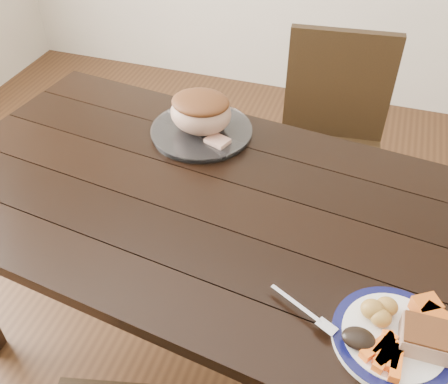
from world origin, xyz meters
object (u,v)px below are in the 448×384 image
(dining_table, at_px, (201,218))
(serving_platter, at_px, (202,132))
(fork, at_px, (307,313))
(chair_far, at_px, (331,138))
(dinner_plate, at_px, (393,338))
(pork_slice, at_px, (426,339))
(carving_knife, at_px, (206,142))
(roast_joint, at_px, (201,113))

(dining_table, xyz_separation_m, serving_platter, (-0.10, 0.29, 0.10))
(dining_table, distance_m, fork, 0.50)
(chair_far, bearing_deg, dinner_plate, 98.29)
(chair_far, height_order, pork_slice, chair_far)
(serving_platter, relative_size, carving_knife, 1.20)
(fork, xyz_separation_m, roast_joint, (-0.47, 0.60, 0.06))
(dining_table, relative_size, roast_joint, 8.53)
(dining_table, height_order, pork_slice, pork_slice)
(chair_far, xyz_separation_m, fork, (0.08, -1.05, 0.25))
(pork_slice, xyz_separation_m, fork, (-0.25, 0.00, -0.02))
(fork, bearing_deg, pork_slice, 26.20)
(dining_table, relative_size, fork, 10.20)
(roast_joint, bearing_deg, dinner_plate, -42.31)
(roast_joint, bearing_deg, chair_far, 49.13)
(chair_far, height_order, roast_joint, chair_far)
(pork_slice, bearing_deg, serving_platter, 139.87)
(chair_far, bearing_deg, fork, 88.35)
(fork, bearing_deg, chair_far, 121.29)
(chair_far, relative_size, serving_platter, 2.85)
(dining_table, distance_m, serving_platter, 0.32)
(serving_platter, relative_size, roast_joint, 1.64)
(dinner_plate, xyz_separation_m, pork_slice, (0.06, -0.00, 0.04))
(chair_far, xyz_separation_m, dinner_plate, (0.27, -1.05, 0.23))
(carving_knife, bearing_deg, roast_joint, 160.03)
(chair_far, bearing_deg, roast_joint, 43.02)
(pork_slice, xyz_separation_m, roast_joint, (-0.72, 0.60, 0.04))
(dinner_plate, bearing_deg, carving_knife, 138.57)
(dining_table, distance_m, dinner_plate, 0.65)
(pork_slice, relative_size, fork, 0.62)
(dinner_plate, relative_size, carving_knife, 0.97)
(pork_slice, bearing_deg, dinner_plate, 175.24)
(carving_knife, bearing_deg, dinner_plate, -5.54)
(pork_slice, bearing_deg, chair_far, 107.27)
(serving_platter, distance_m, pork_slice, 0.94)
(dinner_plate, distance_m, serving_platter, 0.89)
(chair_far, distance_m, dinner_plate, 1.11)
(fork, bearing_deg, dining_table, 166.61)
(dinner_plate, bearing_deg, dining_table, 150.85)
(dinner_plate, bearing_deg, chair_far, 104.40)
(serving_platter, bearing_deg, dining_table, -70.78)
(pork_slice, distance_m, carving_knife, 0.89)
(fork, distance_m, carving_knife, 0.71)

